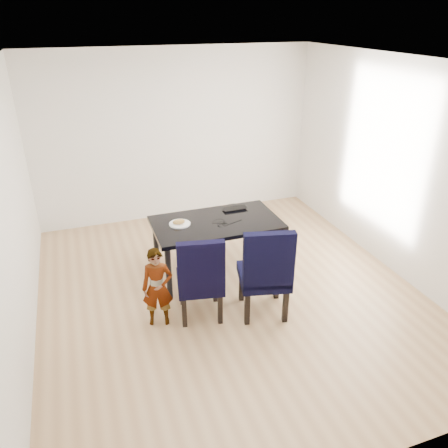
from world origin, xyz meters
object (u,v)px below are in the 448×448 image
object	(u,v)px
chair_left	(200,275)
plate	(180,224)
dining_table	(216,247)
chair_right	(264,269)
child	(158,288)
laptop	(234,207)

from	to	relation	value
chair_left	plate	bearing A→B (deg)	101.06
dining_table	plate	size ratio (longest dim) A/B	5.99
chair_right	child	xyz separation A→B (m)	(-1.17, 0.18, -0.10)
child	laptop	distance (m)	1.72
chair_left	laptop	bearing A→B (deg)	64.27
child	dining_table	bearing A→B (deg)	53.62
dining_table	plate	distance (m)	0.60
dining_table	plate	world-z (taller)	plate
dining_table	chair_left	distance (m)	0.91
dining_table	laptop	bearing A→B (deg)	40.92
chair_right	dining_table	bearing A→B (deg)	117.33
dining_table	chair_right	distance (m)	1.01
dining_table	chair_left	xyz separation A→B (m)	(-0.45, -0.78, 0.15)
chair_left	child	bearing A→B (deg)	-168.28
chair_right	plate	size ratio (longest dim) A/B	4.22
dining_table	child	distance (m)	1.22
laptop	child	bearing A→B (deg)	39.55
child	laptop	xyz separation A→B (m)	(1.29, 1.09, 0.30)
plate	laptop	world-z (taller)	laptop
plate	chair_right	bearing A→B (deg)	-56.10
chair_left	chair_right	world-z (taller)	chair_right
chair_right	child	bearing A→B (deg)	-175.16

